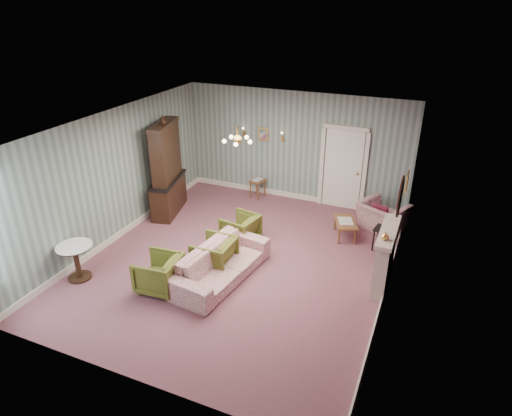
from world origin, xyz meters
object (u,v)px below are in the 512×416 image
at_px(olive_chair_a, 159,272).
at_px(sofa_chintz, 221,258).
at_px(olive_chair_c, 240,227).
at_px(pedestal_table, 77,262).
at_px(dresser, 166,166).
at_px(side_table_black, 382,239).
at_px(olive_chair_b, 214,253).
at_px(coffee_table, 345,229).
at_px(fireplace, 385,257).
at_px(wingback_chair, 383,212).

bearing_deg(olive_chair_a, sofa_chintz, 125.57).
distance_m(olive_chair_c, pedestal_table, 3.44).
distance_m(dresser, side_table_black, 5.39).
bearing_deg(olive_chair_a, olive_chair_b, 142.22).
xyz_separation_m(olive_chair_a, sofa_chintz, (0.92, 0.78, 0.06)).
bearing_deg(dresser, coffee_table, -8.34).
bearing_deg(coffee_table, side_table_black, -16.97).
bearing_deg(side_table_black, olive_chair_c, -163.43).
bearing_deg(fireplace, olive_chair_c, 173.88).
height_order(dresser, pedestal_table, dresser).
bearing_deg(olive_chair_c, pedestal_table, -31.56).
distance_m(olive_chair_b, wingback_chair, 4.19).
bearing_deg(olive_chair_a, fireplace, 111.07).
bearing_deg(coffee_table, olive_chair_a, -129.31).
bearing_deg(dresser, side_table_black, -12.14).
height_order(olive_chair_a, wingback_chair, wingback_chair).
distance_m(olive_chair_b, olive_chair_c, 1.22).
xyz_separation_m(olive_chair_c, dresser, (-2.32, 0.71, 0.87)).
relative_size(dresser, side_table_black, 4.65).
distance_m(olive_chair_a, dresser, 3.47).
xyz_separation_m(olive_chair_a, pedestal_table, (-1.67, -0.32, -0.01)).
height_order(olive_chair_a, olive_chair_c, olive_chair_a).
bearing_deg(coffee_table, fireplace, -54.08).
relative_size(sofa_chintz, pedestal_table, 3.10).
xyz_separation_m(olive_chair_b, coffee_table, (2.12, 2.37, -0.18)).
relative_size(wingback_chair, dresser, 0.41).
bearing_deg(wingback_chair, olive_chair_b, 72.44).
bearing_deg(olive_chair_c, coffee_table, 129.60).
bearing_deg(coffee_table, dresser, -174.27).
xyz_separation_m(olive_chair_a, dresser, (-1.67, 2.93, 0.85)).
xyz_separation_m(olive_chair_c, side_table_black, (2.98, 0.89, -0.10)).
bearing_deg(side_table_black, wingback_chair, 98.81).
distance_m(wingback_chair, dresser, 5.34).
bearing_deg(sofa_chintz, dresser, 57.85).
distance_m(olive_chair_a, coffee_table, 4.36).
bearing_deg(olive_chair_b, olive_chair_c, 179.18).
bearing_deg(sofa_chintz, side_table_black, -42.00).
distance_m(wingback_chair, pedestal_table, 6.78).
bearing_deg(pedestal_table, coffee_table, 39.79).
bearing_deg(coffee_table, wingback_chair, 45.03).
height_order(olive_chair_a, side_table_black, olive_chair_a).
relative_size(olive_chair_b, dresser, 0.31).
xyz_separation_m(olive_chair_a, side_table_black, (3.63, 3.10, -0.12)).
bearing_deg(dresser, olive_chair_a, -74.37).
bearing_deg(side_table_black, dresser, -178.08).
xyz_separation_m(dresser, fireplace, (5.51, -1.05, -0.65)).
bearing_deg(dresser, wingback_chair, -1.33).
height_order(olive_chair_c, dresser, dresser).
relative_size(wingback_chair, pedestal_table, 1.38).
height_order(olive_chair_b, side_table_black, olive_chair_b).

